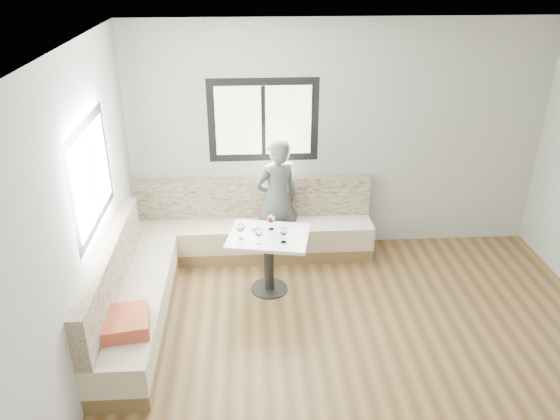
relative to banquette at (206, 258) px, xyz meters
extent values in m
cube|color=brown|center=(1.59, -1.62, -0.33)|extent=(5.00, 5.00, 0.01)
cube|color=white|center=(1.59, -1.62, 2.47)|extent=(5.00, 5.00, 0.01)
cube|color=#B7B7B2|center=(1.59, 0.88, 1.07)|extent=(5.00, 0.01, 2.80)
cube|color=#B7B7B2|center=(-0.91, -1.62, 1.07)|extent=(0.01, 5.00, 2.80)
cube|color=black|center=(0.69, 0.87, 1.32)|extent=(1.30, 0.02, 1.00)
cube|color=black|center=(-0.90, -0.72, 1.32)|extent=(0.02, 1.30, 1.00)
cube|color=brown|center=(0.54, 0.61, -0.25)|extent=(2.90, 0.55, 0.16)
cube|color=beige|center=(0.54, 0.61, -0.03)|extent=(2.90, 0.55, 0.29)
cube|color=beige|center=(0.54, 0.81, 0.37)|extent=(2.90, 0.14, 0.50)
cube|color=brown|center=(-0.63, -0.79, -0.25)|extent=(0.55, 2.25, 0.16)
cube|color=beige|center=(-0.63, -0.79, -0.03)|extent=(0.55, 2.25, 0.29)
cube|color=beige|center=(-0.84, -0.79, 0.37)|extent=(0.14, 2.25, 0.50)
cube|color=#B2342B|center=(-0.63, -1.37, 0.18)|extent=(0.51, 0.51, 0.13)
cylinder|color=black|center=(0.70, -0.17, -0.32)|extent=(0.41, 0.41, 0.02)
cylinder|color=black|center=(0.70, -0.17, 0.00)|extent=(0.11, 0.11, 0.66)
cube|color=white|center=(0.70, -0.17, 0.34)|extent=(0.96, 0.81, 0.04)
imported|color=#4C524F|center=(0.83, 0.55, 0.44)|extent=(0.66, 0.56, 1.54)
cylinder|color=white|center=(0.54, -0.02, 0.38)|extent=(0.09, 0.09, 0.04)
sphere|color=black|center=(0.56, -0.01, 0.39)|extent=(0.02, 0.02, 0.02)
sphere|color=black|center=(0.53, -0.01, 0.39)|extent=(0.02, 0.02, 0.02)
sphere|color=black|center=(0.54, -0.03, 0.39)|extent=(0.02, 0.02, 0.02)
cylinder|color=white|center=(0.41, -0.24, 0.37)|extent=(0.06, 0.06, 0.01)
cylinder|color=white|center=(0.41, -0.24, 0.41)|extent=(0.01, 0.01, 0.08)
ellipsoid|color=white|center=(0.41, -0.24, 0.50)|extent=(0.08, 0.08, 0.10)
cylinder|color=#3E030C|center=(0.41, -0.24, 0.47)|extent=(0.06, 0.06, 0.02)
cylinder|color=white|center=(0.59, -0.35, 0.37)|extent=(0.06, 0.06, 0.01)
cylinder|color=white|center=(0.59, -0.35, 0.41)|extent=(0.01, 0.01, 0.08)
ellipsoid|color=white|center=(0.59, -0.35, 0.50)|extent=(0.08, 0.08, 0.10)
cylinder|color=#3E030C|center=(0.59, -0.35, 0.47)|extent=(0.06, 0.06, 0.02)
cylinder|color=white|center=(0.85, -0.34, 0.37)|extent=(0.06, 0.06, 0.01)
cylinder|color=white|center=(0.85, -0.34, 0.41)|extent=(0.01, 0.01, 0.08)
ellipsoid|color=white|center=(0.85, -0.34, 0.50)|extent=(0.08, 0.08, 0.10)
cylinder|color=#3E030C|center=(0.85, -0.34, 0.47)|extent=(0.06, 0.06, 0.02)
cylinder|color=white|center=(0.73, -0.04, 0.37)|extent=(0.06, 0.06, 0.01)
cylinder|color=white|center=(0.73, -0.04, 0.41)|extent=(0.01, 0.01, 0.08)
ellipsoid|color=white|center=(0.73, -0.04, 0.50)|extent=(0.08, 0.08, 0.10)
cylinder|color=#3E030C|center=(0.73, -0.04, 0.47)|extent=(0.06, 0.06, 0.02)
camera|label=1|loc=(0.51, -5.31, 3.16)|focal=35.00mm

